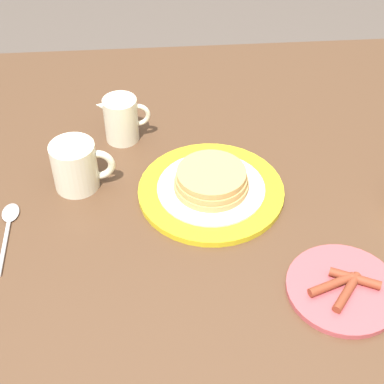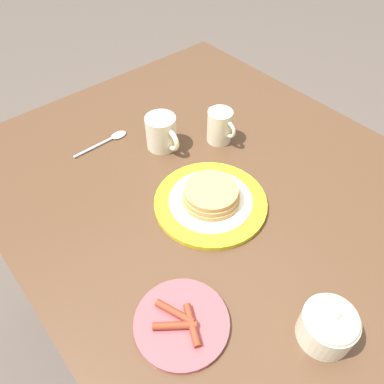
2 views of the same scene
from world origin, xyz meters
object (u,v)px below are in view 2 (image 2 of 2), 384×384
object	(u,v)px
pancake_plate	(211,199)
sugar_bowl	(329,324)
coffee_mug	(162,132)
side_plate_bacon	(181,323)
spoon	(110,139)
creamer_pitcher	(220,125)

from	to	relation	value
pancake_plate	sugar_bowl	size ratio (longest dim) A/B	2.73
sugar_bowl	coffee_mug	bearing A→B (deg)	170.72
pancake_plate	side_plate_bacon	distance (m)	0.29
coffee_mug	sugar_bowl	size ratio (longest dim) A/B	1.17
coffee_mug	sugar_bowl	xyz separation A→B (m)	(0.59, -0.10, -0.00)
coffee_mug	side_plate_bacon	bearing A→B (deg)	-33.50
pancake_plate	spoon	xyz separation A→B (m)	(-0.35, -0.05, -0.01)
spoon	sugar_bowl	bearing A→B (deg)	-0.18
side_plate_bacon	coffee_mug	world-z (taller)	coffee_mug
pancake_plate	creamer_pitcher	distance (m)	0.24
side_plate_bacon	spoon	distance (m)	0.56
coffee_mug	sugar_bowl	distance (m)	0.60
side_plate_bacon	spoon	bearing A→B (deg)	161.18
pancake_plate	sugar_bowl	bearing A→B (deg)	-8.76
coffee_mug	creamer_pitcher	distance (m)	0.16
side_plate_bacon	sugar_bowl	xyz separation A→B (m)	(0.18, 0.18, 0.04)
pancake_plate	spoon	distance (m)	0.36
creamer_pitcher	sugar_bowl	size ratio (longest dim) A/B	1.12
side_plate_bacon	coffee_mug	distance (m)	0.50
spoon	coffee_mug	bearing A→B (deg)	39.74
spoon	pancake_plate	bearing A→B (deg)	8.52
creamer_pitcher	spoon	bearing A→B (deg)	-129.91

